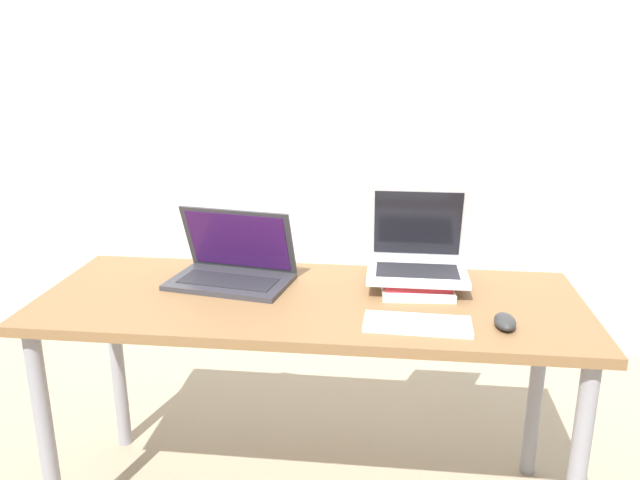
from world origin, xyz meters
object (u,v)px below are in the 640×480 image
object	(u,v)px
book_stack	(415,279)
laptop_left	(233,268)
laptop_on_books	(417,255)
wireless_keyboard	(417,324)
mouse	(505,322)

from	to	relation	value
book_stack	laptop_left	bearing A→B (deg)	-176.85
book_stack	laptop_on_books	bearing A→B (deg)	82.45
book_stack	laptop_on_books	xyz separation A→B (m)	(0.00, 0.02, 0.07)
laptop_on_books	laptop_left	bearing A→B (deg)	-174.86
laptop_left	wireless_keyboard	world-z (taller)	laptop_left
mouse	wireless_keyboard	bearing A→B (deg)	-175.45
wireless_keyboard	mouse	size ratio (longest dim) A/B	2.94
book_stack	mouse	bearing A→B (deg)	-51.69
book_stack	mouse	xyz separation A→B (m)	(0.23, -0.29, -0.00)
laptop_on_books	mouse	bearing A→B (deg)	-53.91
mouse	laptop_left	bearing A→B (deg)	162.35
book_stack	laptop_on_books	size ratio (longest dim) A/B	0.98
laptop_left	laptop_on_books	world-z (taller)	laptop_on_books
laptop_on_books	wireless_keyboard	distance (m)	0.34
laptop_left	laptop_on_books	bearing A→B (deg)	5.14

